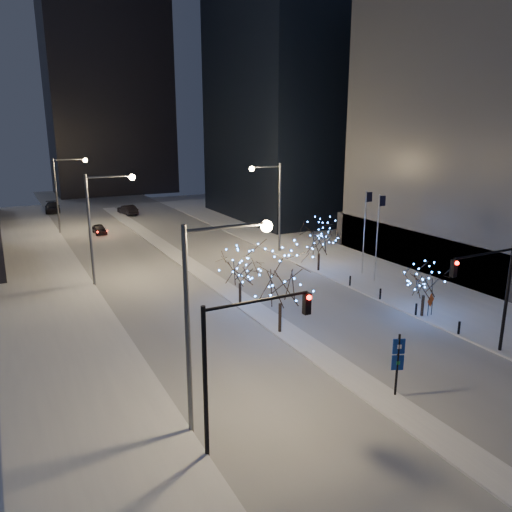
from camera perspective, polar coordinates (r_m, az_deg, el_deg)
ground at (r=28.24m, az=14.34°, el=-15.64°), size 160.00×160.00×0.00m
road at (r=57.15m, az=-9.48°, el=0.31°), size 20.00×130.00×0.02m
median at (r=52.55m, az=-7.77°, el=-0.83°), size 2.00×80.00×0.15m
east_sidewalk at (r=51.35m, az=12.16°, el=-1.40°), size 10.00×90.00×0.15m
west_sidewalk at (r=40.39m, az=-21.83°, el=-6.63°), size 8.00×90.00×0.15m
plinth at (r=63.32m, az=26.87°, el=2.16°), size 30.00×24.00×4.00m
horizon_block at (r=112.34m, az=-16.50°, el=17.72°), size 24.00×14.00×42.00m
street_lamp_w_near at (r=22.60m, az=-5.40°, el=-4.89°), size 4.40×0.56×10.00m
street_lamp_w_mid at (r=46.09m, az=-17.29°, el=4.64°), size 4.40×0.56×10.00m
street_lamp_w_far at (r=70.63m, az=-21.09°, el=7.63°), size 4.40×0.56×10.00m
street_lamp_east at (r=55.36m, az=1.92°, el=6.84°), size 3.90×0.56×10.00m
traffic_signal_west at (r=21.75m, az=-2.02°, el=-10.60°), size 5.26×0.43×7.00m
traffic_signal_east at (r=33.22m, az=25.36°, el=-2.99°), size 5.26×0.43×7.00m
flagpoles at (r=47.17m, az=13.05°, el=3.04°), size 1.35×2.60×8.00m
bollards at (r=41.03m, az=15.86°, el=-4.99°), size 0.16×12.16×0.90m
car_near at (r=69.61m, az=-17.46°, el=2.94°), size 1.53×3.71×1.26m
car_mid at (r=83.42m, az=-14.46°, el=5.13°), size 2.46×5.02×1.58m
car_far at (r=89.67m, az=-22.24°, el=5.16°), size 2.73×5.72×1.61m
holiday_tree_median_near at (r=33.76m, az=2.81°, el=-2.37°), size 5.99×5.99×6.31m
holiday_tree_median_far at (r=39.41m, az=-1.85°, el=-1.29°), size 4.22×4.22×4.63m
holiday_tree_plaza_near at (r=38.98m, az=18.73°, el=-2.65°), size 4.21×4.21×4.23m
holiday_tree_plaza_far at (r=48.94m, az=7.26°, el=2.02°), size 4.64×4.64×5.08m
wayfinding_sign at (r=27.63m, az=15.90°, el=-11.26°), size 0.62×0.32×3.61m
construction_sign at (r=39.74m, az=19.32°, el=-5.02°), size 1.01×0.37×1.73m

